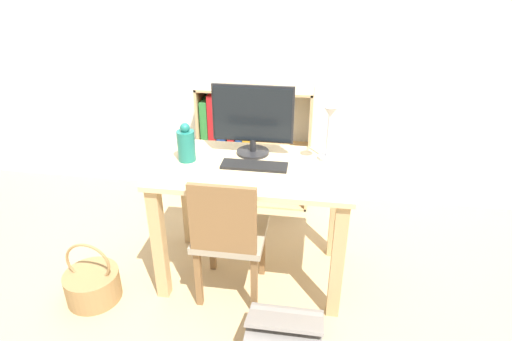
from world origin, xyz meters
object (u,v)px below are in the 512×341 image
object	(u,v)px
keyboard	(254,166)
basket	(93,284)
monitor	(253,117)
storage_box	(284,339)
desk_lamp	(329,128)
vase	(186,144)
bookshelf	(235,144)
chair	(228,234)

from	to	relation	value
keyboard	basket	xyz separation A→B (m)	(-0.92, -0.37, -0.68)
monitor	storage_box	size ratio (longest dim) A/B	1.24
desk_lamp	basket	distance (m)	1.66
storage_box	desk_lamp	bearing A→B (deg)	77.56
monitor	desk_lamp	size ratio (longest dim) A/B	1.35
monitor	basket	xyz separation A→B (m)	(-0.88, -0.55, -0.90)
basket	storage_box	xyz separation A→B (m)	(1.17, -0.23, 0.00)
keyboard	vase	bearing A→B (deg)	175.92
vase	keyboard	bearing A→B (deg)	-4.08
bookshelf	vase	bearing A→B (deg)	-96.16
vase	storage_box	world-z (taller)	vase
desk_lamp	bookshelf	xyz separation A→B (m)	(-0.71, 0.81, -0.50)
bookshelf	storage_box	size ratio (longest dim) A/B	2.48
keyboard	monitor	bearing A→B (deg)	101.55
storage_box	bookshelf	bearing A→B (deg)	110.01
monitor	bookshelf	bearing A→B (deg)	109.94
chair	bookshelf	world-z (taller)	bookshelf
vase	basket	bearing A→B (deg)	-142.44
keyboard	basket	bearing A→B (deg)	-158.21
monitor	keyboard	world-z (taller)	monitor
desk_lamp	chair	xyz separation A→B (m)	(-0.52, -0.33, -0.54)
bookshelf	desk_lamp	bearing A→B (deg)	-48.85
keyboard	storage_box	world-z (taller)	keyboard
chair	bookshelf	bearing A→B (deg)	108.56
monitor	storage_box	world-z (taller)	monitor
bookshelf	basket	size ratio (longest dim) A/B	2.44
monitor	chair	distance (m)	0.69
monitor	bookshelf	size ratio (longest dim) A/B	0.50
chair	bookshelf	size ratio (longest dim) A/B	0.86
desk_lamp	bookshelf	world-z (taller)	desk_lamp
storage_box	chair	bearing A→B (deg)	133.75
bookshelf	basket	xyz separation A→B (m)	(-0.61, -1.29, -0.39)
monitor	basket	bearing A→B (deg)	-147.92
bookshelf	storage_box	distance (m)	1.67
desk_lamp	storage_box	size ratio (longest dim) A/B	0.92
monitor	keyboard	distance (m)	0.29
chair	basket	xyz separation A→B (m)	(-0.80, -0.15, -0.35)
bookshelf	storage_box	world-z (taller)	bookshelf
vase	chair	bearing A→B (deg)	-40.50
desk_lamp	bookshelf	size ratio (longest dim) A/B	0.37
monitor	bookshelf	xyz separation A→B (m)	(-0.27, 0.74, -0.51)
vase	storage_box	size ratio (longest dim) A/B	0.59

